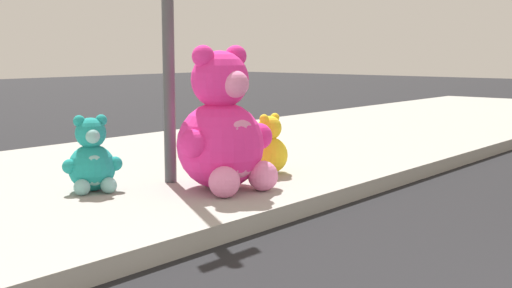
# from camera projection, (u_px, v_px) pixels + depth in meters

# --- Properties ---
(sidewalk) EXTENTS (28.00, 4.40, 0.15)m
(sidewalk) POSITION_uv_depth(u_px,v_px,m) (28.00, 196.00, 5.95)
(sidewalk) COLOR #9E9B93
(sidewalk) RESTS_ON ground_plane
(plush_pink_large) EXTENTS (0.97, 0.88, 1.26)m
(plush_pink_large) POSITION_uv_depth(u_px,v_px,m) (223.00, 132.00, 5.81)
(plush_pink_large) COLOR #F22D93
(plush_pink_large) RESTS_ON sidewalk
(plush_teal) EXTENTS (0.47, 0.48, 0.67)m
(plush_teal) POSITION_uv_depth(u_px,v_px,m) (92.00, 161.00, 5.76)
(plush_teal) COLOR teal
(plush_teal) RESTS_ON sidewalk
(plush_lime) EXTENTS (0.52, 0.46, 0.67)m
(plush_lime) POSITION_uv_depth(u_px,v_px,m) (221.00, 141.00, 6.97)
(plush_lime) COLOR #8CD133
(plush_lime) RESTS_ON sidewalk
(plush_yellow) EXTENTS (0.46, 0.40, 0.60)m
(plush_yellow) POSITION_uv_depth(u_px,v_px,m) (268.00, 149.00, 6.60)
(plush_yellow) COLOR yellow
(plush_yellow) RESTS_ON sidewalk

